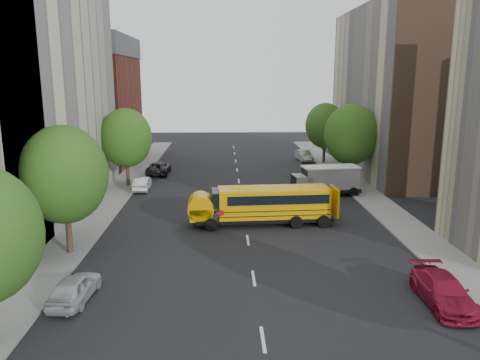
{
  "coord_description": "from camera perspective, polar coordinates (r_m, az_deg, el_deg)",
  "views": [
    {
      "loc": [
        -1.57,
        -31.38,
        10.61
      ],
      "look_at": [
        -0.38,
        2.0,
        3.22
      ],
      "focal_mm": 35.0,
      "sensor_mm": 36.0,
      "label": 1
    }
  ],
  "objects": [
    {
      "name": "ground",
      "position": [
        33.16,
        0.78,
        -6.19
      ],
      "size": [
        120.0,
        120.0,
        0.0
      ],
      "primitive_type": "plane",
      "color": "black",
      "rests_on": "ground"
    },
    {
      "name": "sidewalk_left",
      "position": [
        39.16,
        -16.69,
        -3.7
      ],
      "size": [
        3.0,
        80.0,
        0.12
      ],
      "primitive_type": "cube",
      "color": "slate",
      "rests_on": "ground"
    },
    {
      "name": "sidewalk_right",
      "position": [
        40.07,
        17.1,
        -3.36
      ],
      "size": [
        3.0,
        80.0,
        0.12
      ],
      "primitive_type": "cube",
      "color": "slate",
      "rests_on": "ground"
    },
    {
      "name": "lane_markings",
      "position": [
        42.75,
        0.12,
        -1.89
      ],
      "size": [
        0.15,
        64.0,
        0.01
      ],
      "primitive_type": "cube",
      "color": "silver",
      "rests_on": "ground"
    },
    {
      "name": "building_left_cream",
      "position": [
        40.84,
        -26.23,
        10.36
      ],
      "size": [
        10.0,
        26.0,
        20.0
      ],
      "primitive_type": "cube",
      "color": "beige",
      "rests_on": "ground"
    },
    {
      "name": "building_left_redbrick",
      "position": [
        61.75,
        -17.65,
        8.08
      ],
      "size": [
        10.0,
        15.0,
        13.0
      ],
      "primitive_type": "cube",
      "color": "maroon",
      "rests_on": "ground"
    },
    {
      "name": "building_right_far",
      "position": [
        55.0,
        19.1,
        10.12
      ],
      "size": [
        10.0,
        22.0,
        18.0
      ],
      "primitive_type": "cube",
      "color": "#C1B296",
      "rests_on": "ground"
    },
    {
      "name": "building_right_sidewall",
      "position": [
        44.9,
        24.13,
        9.35
      ],
      "size": [
        10.1,
        0.3,
        18.0
      ],
      "primitive_type": "cube",
      "color": "brown",
      "rests_on": "ground"
    },
    {
      "name": "street_tree_1",
      "position": [
        29.51,
        -20.64,
        0.61
      ],
      "size": [
        5.12,
        5.12,
        7.9
      ],
      "color": "#38281C",
      "rests_on": "ground"
    },
    {
      "name": "street_tree_2",
      "position": [
        46.71,
        -13.73,
        5.0
      ],
      "size": [
        4.99,
        4.99,
        7.71
      ],
      "color": "#38281C",
      "rests_on": "ground"
    },
    {
      "name": "street_tree_4",
      "position": [
        47.41,
        13.4,
        5.43
      ],
      "size": [
        5.25,
        5.25,
        8.1
      ],
      "color": "#38281C",
      "rests_on": "ground"
    },
    {
      "name": "street_tree_5",
      "position": [
        59.04,
        10.32,
        6.53
      ],
      "size": [
        4.86,
        4.86,
        7.51
      ],
      "color": "#38281C",
      "rests_on": "ground"
    },
    {
      "name": "school_bus",
      "position": [
        34.18,
        2.77,
        -2.87
      ],
      "size": [
        10.13,
        2.96,
        2.82
      ],
      "rotation": [
        0.0,
        0.0,
        0.06
      ],
      "color": "black",
      "rests_on": "ground"
    },
    {
      "name": "safari_truck",
      "position": [
        43.21,
        10.37,
        -0.01
      ],
      "size": [
        6.52,
        3.06,
        2.69
      ],
      "rotation": [
        0.0,
        0.0,
        0.12
      ],
      "color": "black",
      "rests_on": "ground"
    },
    {
      "name": "parked_car_0",
      "position": [
        24.45,
        -19.51,
        -12.28
      ],
      "size": [
        1.9,
        4.04,
        1.34
      ],
      "primitive_type": "imported",
      "rotation": [
        0.0,
        0.0,
        3.06
      ],
      "color": "#B5B7BC",
      "rests_on": "ground"
    },
    {
      "name": "parked_car_1",
      "position": [
        45.65,
        -11.86,
        -0.41
      ],
      "size": [
        1.51,
        3.97,
        1.29
      ],
      "primitive_type": "imported",
      "rotation": [
        0.0,
        0.0,
        3.18
      ],
      "color": "silver",
      "rests_on": "ground"
    },
    {
      "name": "parked_car_2",
      "position": [
        52.76,
        -9.89,
        1.45
      ],
      "size": [
        2.33,
        5.02,
        1.39
      ],
      "primitive_type": "imported",
      "rotation": [
        0.0,
        0.0,
        3.14
      ],
      "color": "black",
      "rests_on": "ground"
    },
    {
      "name": "parked_car_3",
      "position": [
        24.73,
        23.53,
        -12.28
      ],
      "size": [
        2.05,
        4.81,
        1.38
      ],
      "primitive_type": "imported",
      "rotation": [
        0.0,
        0.0,
        -0.02
      ],
      "color": "maroon",
      "rests_on": "ground"
    },
    {
      "name": "parked_car_4",
      "position": [
        50.34,
        10.48,
        0.86
      ],
      "size": [
        1.85,
        3.98,
        1.32
      ],
      "primitive_type": "imported",
      "rotation": [
        0.0,
        0.0,
        0.08
      ],
      "color": "#373258",
      "rests_on": "ground"
    },
    {
      "name": "parked_car_5",
      "position": [
        60.92,
        7.79,
        2.99
      ],
      "size": [
        1.88,
        4.35,
        1.39
      ],
      "primitive_type": "imported",
      "rotation": [
        0.0,
        0.0,
        0.1
      ],
      "color": "#A1A09C",
      "rests_on": "ground"
    }
  ]
}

